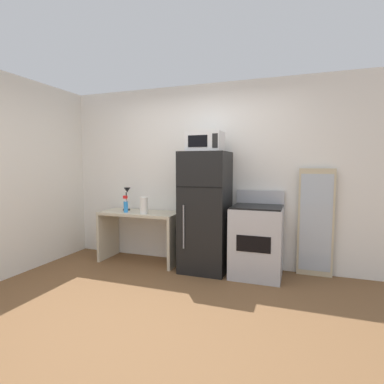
% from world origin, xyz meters
% --- Properties ---
extents(ground_plane, '(12.00, 12.00, 0.00)m').
position_xyz_m(ground_plane, '(0.00, 0.00, 0.00)').
color(ground_plane, brown).
extents(wall_back_white, '(5.00, 0.10, 2.60)m').
position_xyz_m(wall_back_white, '(0.00, 1.70, 1.30)').
color(wall_back_white, white).
rests_on(wall_back_white, ground).
extents(desk, '(1.18, 0.53, 0.75)m').
position_xyz_m(desk, '(-0.90, 1.36, 0.53)').
color(desk, beige).
rests_on(desk, ground).
extents(desk_lamp, '(0.14, 0.12, 0.35)m').
position_xyz_m(desk_lamp, '(-1.16, 1.43, 0.99)').
color(desk_lamp, black).
rests_on(desk_lamp, desk).
extents(paper_towel_roll, '(0.11, 0.11, 0.24)m').
position_xyz_m(paper_towel_roll, '(-0.75, 1.21, 0.87)').
color(paper_towel_roll, white).
rests_on(paper_towel_roll, desk).
extents(spray_bottle, '(0.06, 0.06, 0.25)m').
position_xyz_m(spray_bottle, '(-1.07, 1.25, 0.85)').
color(spray_bottle, '#2D8CEA').
rests_on(spray_bottle, desk).
extents(refrigerator, '(0.62, 0.63, 1.62)m').
position_xyz_m(refrigerator, '(0.13, 1.33, 0.81)').
color(refrigerator, black).
rests_on(refrigerator, ground).
extents(microwave, '(0.46, 0.35, 0.26)m').
position_xyz_m(microwave, '(0.13, 1.31, 1.75)').
color(microwave, silver).
rests_on(microwave, refrigerator).
extents(oven_range, '(0.64, 0.61, 1.10)m').
position_xyz_m(oven_range, '(0.82, 1.33, 0.47)').
color(oven_range, '#B7B7BC').
rests_on(oven_range, ground).
extents(leaning_mirror, '(0.44, 0.03, 1.40)m').
position_xyz_m(leaning_mirror, '(1.54, 1.59, 0.70)').
color(leaning_mirror, '#C6B793').
rests_on(leaning_mirror, ground).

